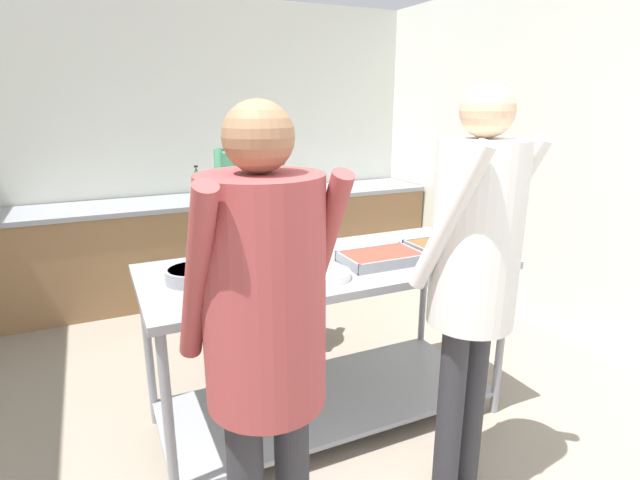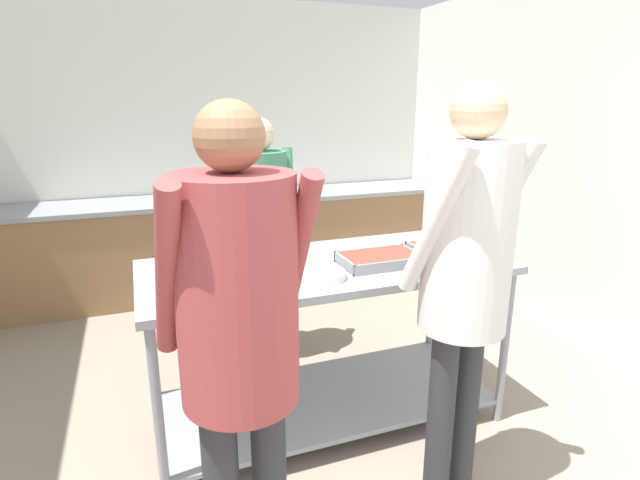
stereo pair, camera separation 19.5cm
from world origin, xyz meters
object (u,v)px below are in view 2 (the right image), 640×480
at_px(guest_serving_right, 466,260).
at_px(water_bottle, 215,182).
at_px(guest_serving_left, 238,319).
at_px(cook_behind_counter, 260,216).
at_px(serving_tray_roast, 451,251).
at_px(serving_tray_vegetables, 380,260).
at_px(broccoli_bowl, 247,251).
at_px(sauce_pan, 189,271).
at_px(plate_stack, 320,275).

bearing_deg(guest_serving_right, water_bottle, 100.37).
bearing_deg(guest_serving_left, cook_behind_counter, 74.01).
height_order(serving_tray_roast, guest_serving_left, guest_serving_left).
bearing_deg(water_bottle, guest_serving_right, -79.63).
bearing_deg(guest_serving_left, guest_serving_right, 7.93).
height_order(guest_serving_left, guest_serving_right, guest_serving_right).
distance_m(serving_tray_vegetables, guest_serving_left, 1.16).
bearing_deg(guest_serving_right, guest_serving_left, -172.07).
relative_size(broccoli_bowl, water_bottle, 0.65).
bearing_deg(broccoli_bowl, water_bottle, 85.80).
height_order(sauce_pan, serving_tray_roast, sauce_pan).
xyz_separation_m(sauce_pan, plate_stack, (0.58, -0.22, -0.02)).
height_order(serving_tray_vegetables, guest_serving_right, guest_serving_right).
bearing_deg(serving_tray_roast, serving_tray_vegetables, -179.26).
distance_m(broccoli_bowl, plate_stack, 0.50).
bearing_deg(cook_behind_counter, plate_stack, -87.83).
height_order(serving_tray_vegetables, guest_serving_left, guest_serving_left).
xyz_separation_m(broccoli_bowl, guest_serving_right, (0.69, -0.95, 0.16)).
bearing_deg(plate_stack, sauce_pan, 159.27).
bearing_deg(guest_serving_left, serving_tray_roast, 29.48).
bearing_deg(plate_stack, broccoli_bowl, 121.27).
xyz_separation_m(plate_stack, water_bottle, (-0.11, 2.45, 0.08)).
height_order(broccoli_bowl, cook_behind_counter, cook_behind_counter).
relative_size(guest_serving_left, guest_serving_right, 0.97).
relative_size(sauce_pan, broccoli_bowl, 1.98).
distance_m(plate_stack, cook_behind_counter, 1.02).
xyz_separation_m(serving_tray_vegetables, guest_serving_right, (0.07, -0.61, 0.18)).
relative_size(plate_stack, guest_serving_left, 0.14).
bearing_deg(guest_serving_left, water_bottle, 82.46).
bearing_deg(plate_stack, serving_tray_roast, 6.63).
height_order(sauce_pan, broccoli_bowl, broccoli_bowl).
relative_size(serving_tray_vegetables, water_bottle, 1.36).
relative_size(serving_tray_vegetables, cook_behind_counter, 0.25).
xyz_separation_m(plate_stack, guest_serving_right, (0.44, -0.52, 0.18)).
height_order(broccoli_bowl, plate_stack, broccoli_bowl).
relative_size(plate_stack, serving_tray_vegetables, 0.62).
distance_m(plate_stack, serving_tray_roast, 0.81).
bearing_deg(plate_stack, serving_tray_vegetables, 13.47).
height_order(plate_stack, serving_tray_roast, serving_tray_roast).
bearing_deg(cook_behind_counter, broccoli_bowl, -110.07).
xyz_separation_m(broccoli_bowl, water_bottle, (0.15, 2.03, 0.06)).
height_order(serving_tray_vegetables, water_bottle, water_bottle).
distance_m(plate_stack, guest_serving_right, 0.70).
height_order(guest_serving_left, water_bottle, guest_serving_left).
distance_m(broccoli_bowl, guest_serving_right, 1.18).
xyz_separation_m(serving_tray_vegetables, serving_tray_roast, (0.44, 0.01, 0.00)).
xyz_separation_m(broccoli_bowl, guest_serving_left, (-0.26, -1.08, 0.12)).
height_order(serving_tray_vegetables, serving_tray_roast, same).
distance_m(sauce_pan, guest_serving_right, 1.27).
height_order(plate_stack, guest_serving_left, guest_serving_left).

